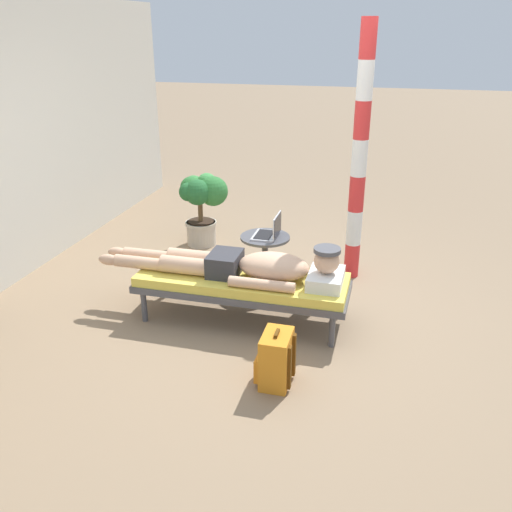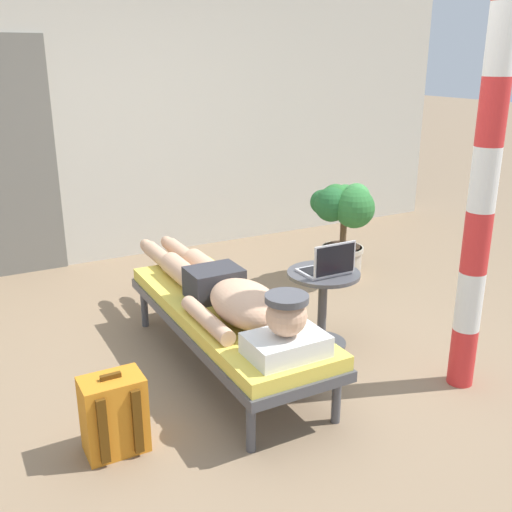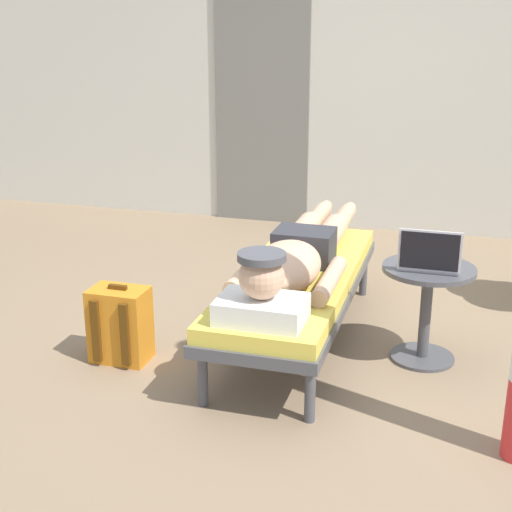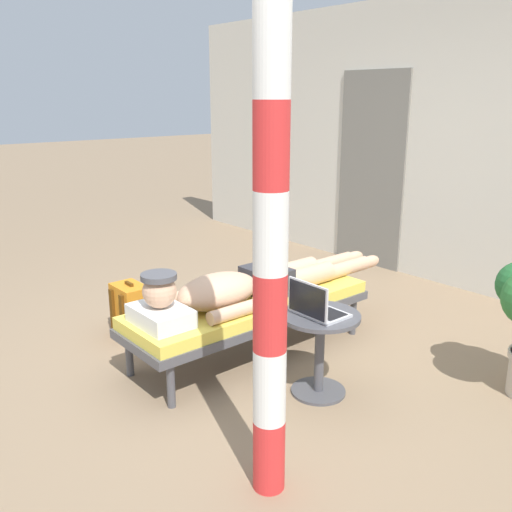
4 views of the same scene
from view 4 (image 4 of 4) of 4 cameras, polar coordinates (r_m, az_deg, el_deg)
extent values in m
plane|color=#8C7256|center=(3.88, -0.62, -11.19)|extent=(40.00, 40.00, 0.00)
cube|color=beige|center=(5.62, 19.96, 10.78)|extent=(7.60, 0.20, 2.70)
cube|color=slate|center=(6.07, 11.74, 8.58)|extent=(0.84, 0.03, 2.04)
cylinder|color=#4C4C51|center=(4.69, 5.13, -4.42)|extent=(0.05, 0.05, 0.28)
cylinder|color=#4C4C51|center=(4.37, 9.93, -6.17)|extent=(0.05, 0.05, 0.28)
cylinder|color=#4C4C51|center=(3.79, -12.88, -9.94)|extent=(0.05, 0.05, 0.28)
cylinder|color=#4C4C51|center=(3.39, -8.72, -13.01)|extent=(0.05, 0.05, 0.28)
cube|color=#4C4C51|center=(3.94, -0.61, -5.82)|extent=(0.61, 1.84, 0.06)
cube|color=#E5CC4C|center=(3.91, -0.61, -4.87)|extent=(0.59, 1.80, 0.08)
cube|color=white|center=(3.49, -9.76, -6.06)|extent=(0.40, 0.28, 0.11)
sphere|color=#D8A884|center=(3.44, -9.88, -3.59)|extent=(0.21, 0.21, 0.21)
cylinder|color=#4C4C51|center=(3.41, -9.96, -2.08)|extent=(0.22, 0.22, 0.03)
ellipsoid|color=#D8A884|center=(3.70, -3.93, -3.60)|extent=(0.35, 0.60, 0.23)
cylinder|color=#D8A884|center=(3.92, -5.24, -3.57)|extent=(0.09, 0.55, 0.09)
cylinder|color=#D8A884|center=(3.59, -1.16, -5.40)|extent=(0.09, 0.55, 0.09)
cube|color=#333338|center=(3.96, 1.10, -2.53)|extent=(0.33, 0.26, 0.19)
cylinder|color=#D8A884|center=(4.24, 3.79, -1.55)|extent=(0.15, 0.42, 0.15)
cylinder|color=#D8A884|center=(4.55, 7.70, -0.72)|extent=(0.11, 0.44, 0.11)
ellipsoid|color=#D8A884|center=(4.76, 10.05, -0.12)|extent=(0.09, 0.20, 0.10)
cylinder|color=#D8A884|center=(4.13, 5.43, -2.09)|extent=(0.15, 0.42, 0.15)
cylinder|color=#D8A884|center=(4.44, 9.32, -1.20)|extent=(0.11, 0.44, 0.11)
ellipsoid|color=#D8A884|center=(4.66, 11.64, -0.57)|extent=(0.09, 0.20, 0.10)
cylinder|color=#4C4C51|center=(3.59, 6.40, -13.58)|extent=(0.34, 0.34, 0.02)
cylinder|color=#4C4C51|center=(3.47, 6.53, -10.01)|extent=(0.06, 0.06, 0.48)
cylinder|color=#4C4C51|center=(3.37, 6.66, -6.15)|extent=(0.48, 0.48, 0.02)
cube|color=silver|center=(3.36, 6.67, -5.82)|extent=(0.31, 0.22, 0.02)
cube|color=black|center=(3.36, 6.80, -5.62)|extent=(0.27, 0.15, 0.00)
cube|color=silver|center=(3.24, 5.33, -4.48)|extent=(0.31, 0.01, 0.21)
cube|color=black|center=(3.23, 5.23, -4.51)|extent=(0.29, 0.00, 0.19)
cube|color=orange|center=(4.38, -12.73, -5.42)|extent=(0.30, 0.20, 0.40)
cube|color=orange|center=(4.46, -11.30, -5.92)|extent=(0.23, 0.04, 0.18)
cube|color=#56330C|center=(4.41, -14.52, -5.43)|extent=(0.04, 0.02, 0.34)
cube|color=#56330C|center=(4.27, -13.54, -6.08)|extent=(0.04, 0.02, 0.34)
cube|color=#56330C|center=(4.31, -12.90, -2.80)|extent=(0.10, 0.02, 0.02)
cylinder|color=red|center=(2.74, 1.34, -19.63)|extent=(0.15, 0.15, 0.35)
cylinder|color=white|center=(2.55, 1.39, -13.18)|extent=(0.15, 0.15, 0.35)
cylinder|color=red|center=(2.40, 1.44, -5.81)|extent=(0.15, 0.15, 0.35)
cylinder|color=white|center=(2.29, 1.51, 2.41)|extent=(0.15, 0.15, 0.35)
cylinder|color=red|center=(2.24, 1.57, 11.24)|extent=(0.15, 0.15, 0.35)
cylinder|color=white|center=(2.23, 1.65, 20.30)|extent=(0.15, 0.15, 0.35)
camera|label=1|loc=(6.99, -32.54, 18.80)|focal=38.11mm
camera|label=2|loc=(4.30, -51.04, 11.51)|focal=41.78mm
camera|label=3|loc=(2.36, -73.35, 3.47)|focal=50.02mm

